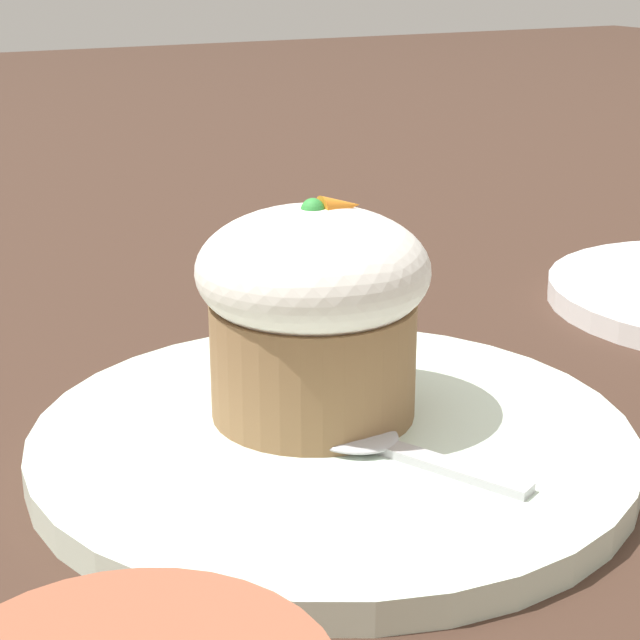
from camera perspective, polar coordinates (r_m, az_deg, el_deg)
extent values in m
plane|color=#3D281E|center=(0.48, 0.67, -7.27)|extent=(4.00, 4.00, 0.00)
cylinder|color=silver|center=(0.48, 0.67, -6.52)|extent=(0.27, 0.27, 0.01)
cylinder|color=olive|center=(0.48, 0.00, -2.00)|extent=(0.09, 0.09, 0.05)
ellipsoid|color=white|center=(0.47, 0.00, 2.75)|extent=(0.10, 0.10, 0.06)
cone|color=orange|center=(0.47, 1.11, 6.05)|extent=(0.02, 0.01, 0.01)
sphere|color=green|center=(0.46, -0.03, 5.91)|extent=(0.01, 0.01, 0.01)
cube|color=#B7B7BC|center=(0.44, 6.98, -7.82)|extent=(0.04, 0.07, 0.00)
ellipsoid|color=#B7B7BC|center=(0.47, 1.61, -6.02)|extent=(0.05, 0.06, 0.01)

